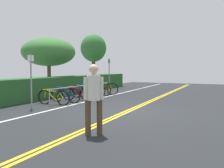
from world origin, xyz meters
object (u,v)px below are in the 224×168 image
(pedestrian, at_px, (94,94))
(sign_post_far, at_px, (109,72))
(bicycle_6, at_px, (105,89))
(sign_post_near, at_px, (31,76))
(bike_rack, at_px, (84,88))
(bicycle_2, at_px, (78,94))
(bicycle_5, at_px, (97,90))
(tree_far_right, at_px, (93,49))
(tree_mid, at_px, (49,52))
(bicycle_0, at_px, (54,97))
(bicycle_4, at_px, (91,91))
(bicycle_1, at_px, (65,95))
(bicycle_3, at_px, (82,92))

(pedestrian, xyz_separation_m, sign_post_far, (8.98, 4.01, 0.36))
(bicycle_6, xyz_separation_m, sign_post_near, (-5.93, 0.23, 0.97))
(bike_rack, distance_m, pedestrian, 7.04)
(bicycle_2, xyz_separation_m, sign_post_far, (3.89, 0.14, 1.01))
(bicycle_5, bearing_deg, bike_rack, -178.04)
(sign_post_near, height_order, tree_far_right, tree_far_right)
(bicycle_2, height_order, pedestrian, pedestrian)
(bike_rack, bearing_deg, tree_mid, 69.12)
(pedestrian, distance_m, tree_far_right, 15.27)
(bicycle_5, bearing_deg, bicycle_6, -5.91)
(bicycle_2, height_order, sign_post_far, sign_post_far)
(bicycle_0, relative_size, sign_post_near, 0.76)
(tree_far_right, bearing_deg, bicycle_4, -151.34)
(bicycle_0, bearing_deg, bicycle_6, -1.78)
(bike_rack, xyz_separation_m, tree_far_right, (7.26, 3.60, 2.77))
(bicycle_4, relative_size, bicycle_5, 1.02)
(bicycle_1, distance_m, bicycle_4, 2.31)
(bicycle_5, xyz_separation_m, pedestrian, (-7.33, -4.00, 0.64))
(bicycle_5, relative_size, tree_mid, 0.49)
(sign_post_near, bearing_deg, bicycle_6, -2.26)
(bicycle_6, height_order, pedestrian, pedestrian)
(bike_rack, distance_m, bicycle_1, 1.50)
(bicycle_0, xyz_separation_m, bicycle_2, (1.63, -0.19, 0.01))
(bicycle_2, distance_m, tree_far_right, 9.27)
(sign_post_far, relative_size, tree_far_right, 0.50)
(bicycle_4, distance_m, tree_far_right, 7.91)
(bicycle_1, bearing_deg, bicycle_5, -1.38)
(bicycle_4, xyz_separation_m, sign_post_far, (2.34, -0.02, 1.00))
(bicycle_5, xyz_separation_m, sign_post_near, (-5.13, 0.15, 0.97))
(bicycle_0, height_order, bicycle_2, bicycle_2)
(bicycle_3, xyz_separation_m, tree_far_right, (7.24, 3.47, 2.96))
(bicycle_3, xyz_separation_m, bicycle_4, (0.80, -0.05, -0.00))
(bike_rack, xyz_separation_m, bicycle_5, (1.52, 0.05, -0.19))
(bicycle_1, distance_m, sign_post_far, 4.75)
(bicycle_0, bearing_deg, bicycle_5, -0.93)
(bicycle_0, relative_size, bicycle_1, 0.93)
(bicycle_4, height_order, pedestrian, pedestrian)
(bicycle_4, xyz_separation_m, bicycle_6, (1.49, -0.12, 0.00))
(bicycle_0, bearing_deg, bicycle_1, 0.62)
(bicycle_5, bearing_deg, tree_mid, 93.14)
(bicycle_5, distance_m, tree_far_right, 7.37)
(bicycle_3, relative_size, tree_far_right, 0.37)
(pedestrian, bearing_deg, bicycle_3, 34.95)
(bicycle_2, distance_m, sign_post_near, 3.06)
(sign_post_far, bearing_deg, bike_rack, -178.74)
(pedestrian, height_order, tree_far_right, tree_far_right)
(bike_rack, height_order, bicycle_6, same)
(bike_rack, distance_m, sign_post_near, 3.70)
(bicycle_5, xyz_separation_m, sign_post_far, (1.64, 0.02, 1.00))
(tree_far_right, bearing_deg, bike_rack, -153.59)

